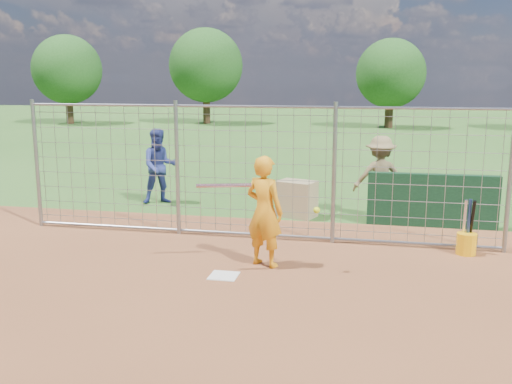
% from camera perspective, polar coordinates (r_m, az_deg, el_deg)
% --- Properties ---
extents(ground, '(100.00, 100.00, 0.00)m').
position_cam_1_polar(ground, '(9.09, -2.91, -8.02)').
color(ground, '#2D591E').
rests_on(ground, ground).
extents(infield_dirt, '(18.00, 18.00, 0.00)m').
position_cam_1_polar(infield_dirt, '(6.47, -9.93, -16.51)').
color(infield_dirt, brown).
rests_on(infield_dirt, ground).
extents(home_plate, '(0.43, 0.43, 0.02)m').
position_cam_1_polar(home_plate, '(8.91, -3.24, -8.38)').
color(home_plate, silver).
rests_on(home_plate, ground).
extents(dugout_wall, '(2.60, 0.20, 1.10)m').
position_cam_1_polar(dugout_wall, '(12.21, 17.19, -0.82)').
color(dugout_wall, '#11381E').
rests_on(dugout_wall, ground).
extents(batter, '(0.78, 0.66, 1.82)m').
position_cam_1_polar(batter, '(9.16, 0.85, -1.95)').
color(batter, orange).
rests_on(batter, ground).
extents(bystander_a, '(1.11, 1.03, 1.83)m').
position_cam_1_polar(bystander_a, '(14.02, -9.59, 2.55)').
color(bystander_a, navy).
rests_on(bystander_a, ground).
extents(bystander_c, '(1.26, 0.86, 1.79)m').
position_cam_1_polar(bystander_c, '(12.71, 12.29, 1.48)').
color(bystander_c, olive).
rests_on(bystander_c, ground).
extents(equipment_bin, '(0.93, 0.78, 0.80)m').
position_cam_1_polar(equipment_bin, '(12.57, 4.09, -0.69)').
color(equipment_bin, tan).
rests_on(equipment_bin, ground).
extents(equipment_in_play, '(1.91, 0.35, 0.44)m').
position_cam_1_polar(equipment_in_play, '(8.86, -0.99, 0.06)').
color(equipment_in_play, silver).
rests_on(equipment_in_play, ground).
extents(bucket_with_bats, '(0.34, 0.34, 0.98)m').
position_cam_1_polar(bucket_with_bats, '(10.55, 20.31, -4.59)').
color(bucket_with_bats, '#FFB10D').
rests_on(bucket_with_bats, ground).
extents(backstop_fence, '(9.08, 0.08, 2.60)m').
position_cam_1_polar(backstop_fence, '(10.67, -0.26, 1.88)').
color(backstop_fence, gray).
rests_on(backstop_fence, ground).
extents(tree_line, '(44.66, 6.72, 6.48)m').
position_cam_1_polar(tree_line, '(36.44, 13.56, 12.11)').
color(tree_line, '#3F2B19').
rests_on(tree_line, ground).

